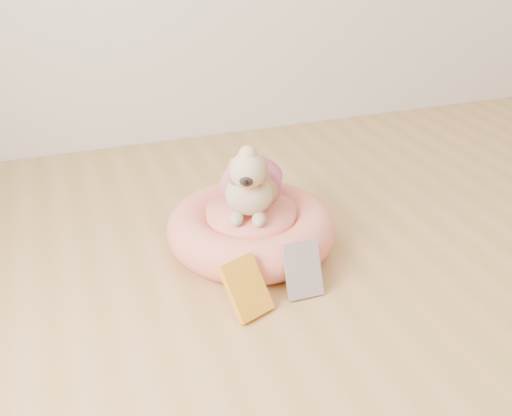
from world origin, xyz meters
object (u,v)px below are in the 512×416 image
object	(u,v)px
pet_bed	(251,228)
book_yellow	(246,288)
dog	(250,171)
book_white	(303,270)

from	to	relation	value
pet_bed	book_yellow	bearing A→B (deg)	-111.93
dog	book_white	distance (m)	0.39
pet_bed	book_yellow	size ratio (longest dim) A/B	3.26
book_white	book_yellow	bearing A→B (deg)	-172.24
pet_bed	book_yellow	xyz separation A→B (m)	(-0.13, -0.33, 0.01)
dog	book_white	size ratio (longest dim) A/B	2.12
pet_bed	dog	xyz separation A→B (m)	(0.00, 0.01, 0.21)
pet_bed	dog	distance (m)	0.21
dog	book_white	world-z (taller)	dog
pet_bed	dog	bearing A→B (deg)	76.33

